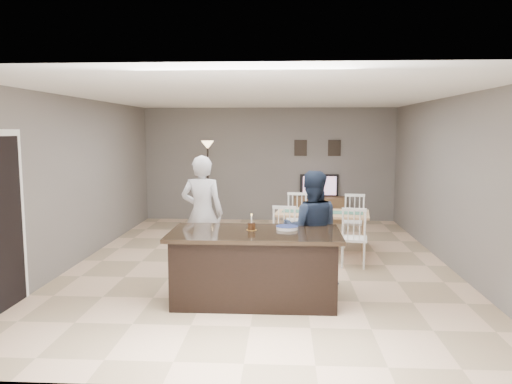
# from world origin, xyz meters

# --- Properties ---
(floor) EXTENTS (8.00, 8.00, 0.00)m
(floor) POSITION_xyz_m (0.00, 0.00, 0.00)
(floor) COLOR #DBB18C
(floor) RESTS_ON ground
(room_shell) EXTENTS (8.00, 8.00, 8.00)m
(room_shell) POSITION_xyz_m (0.00, 0.00, 1.68)
(room_shell) COLOR slate
(room_shell) RESTS_ON floor
(kitchen_island) EXTENTS (2.15, 1.10, 0.90)m
(kitchen_island) POSITION_xyz_m (0.00, -1.80, 0.45)
(kitchen_island) COLOR black
(kitchen_island) RESTS_ON floor
(tv_console) EXTENTS (1.20, 0.40, 0.60)m
(tv_console) POSITION_xyz_m (1.20, 3.77, 0.30)
(tv_console) COLOR brown
(tv_console) RESTS_ON floor
(television) EXTENTS (0.91, 0.12, 0.53)m
(television) POSITION_xyz_m (1.20, 3.84, 0.86)
(television) COLOR black
(television) RESTS_ON tv_console
(tv_screen_glow) EXTENTS (0.78, 0.00, 0.78)m
(tv_screen_glow) POSITION_xyz_m (1.20, 3.76, 0.87)
(tv_screen_glow) COLOR orange
(tv_screen_glow) RESTS_ON tv_console
(picture_frames) EXTENTS (1.10, 0.02, 0.38)m
(picture_frames) POSITION_xyz_m (1.15, 3.98, 1.75)
(picture_frames) COLOR black
(picture_frames) RESTS_ON room_shell
(doorway) EXTENTS (0.00, 2.10, 2.65)m
(doorway) POSITION_xyz_m (-2.99, -2.30, 1.26)
(doorway) COLOR black
(doorway) RESTS_ON floor
(woman) EXTENTS (0.68, 0.47, 1.79)m
(woman) POSITION_xyz_m (-0.89, -0.45, 0.90)
(woman) COLOR silver
(woman) RESTS_ON floor
(man) EXTENTS (0.81, 0.64, 1.62)m
(man) POSITION_xyz_m (0.75, -1.18, 0.81)
(man) COLOR #1B263B
(man) RESTS_ON floor
(birthday_cake) EXTENTS (0.13, 0.13, 0.21)m
(birthday_cake) POSITION_xyz_m (-0.05, -1.71, 0.95)
(birthday_cake) COLOR gold
(birthday_cake) RESTS_ON kitchen_island
(plate_stack) EXTENTS (0.29, 0.29, 0.04)m
(plate_stack) POSITION_xyz_m (0.41, -1.64, 0.92)
(plate_stack) COLOR white
(plate_stack) RESTS_ON kitchen_island
(dining_table) EXTENTS (1.75, 1.99, 0.97)m
(dining_table) POSITION_xyz_m (1.04, 0.68, 0.62)
(dining_table) COLOR tan
(dining_table) RESTS_ON floor
(floor_lamp) EXTENTS (0.29, 0.29, 1.93)m
(floor_lamp) POSITION_xyz_m (-1.36, 3.19, 1.50)
(floor_lamp) COLOR black
(floor_lamp) RESTS_ON floor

